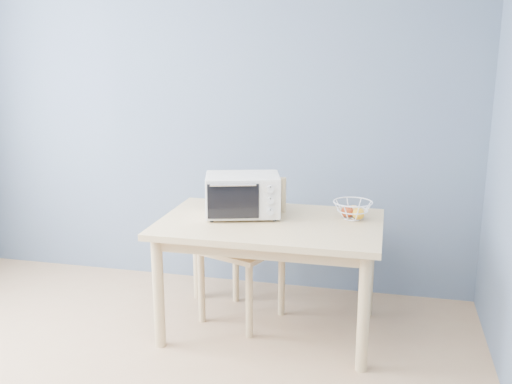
% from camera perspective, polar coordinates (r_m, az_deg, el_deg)
% --- Properties ---
extents(room, '(4.01, 4.51, 2.61)m').
position_cam_1_polar(room, '(2.37, -21.09, 0.84)').
color(room, tan).
rests_on(room, ground).
extents(dining_table, '(1.40, 0.90, 0.75)m').
position_cam_1_polar(dining_table, '(3.65, 1.41, -4.44)').
color(dining_table, tan).
rests_on(dining_table, ground).
extents(toaster_oven, '(0.54, 0.45, 0.28)m').
position_cam_1_polar(toaster_oven, '(3.68, -1.63, -0.27)').
color(toaster_oven, white).
rests_on(toaster_oven, dining_table).
extents(fruit_basket, '(0.33, 0.33, 0.12)m').
position_cam_1_polar(fruit_basket, '(3.70, 9.66, -1.77)').
color(fruit_basket, white).
rests_on(fruit_basket, dining_table).
extents(dining_chair, '(0.59, 0.59, 0.98)m').
position_cam_1_polar(dining_chair, '(3.89, -1.02, -5.79)').
color(dining_chair, tan).
rests_on(dining_chair, ground).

